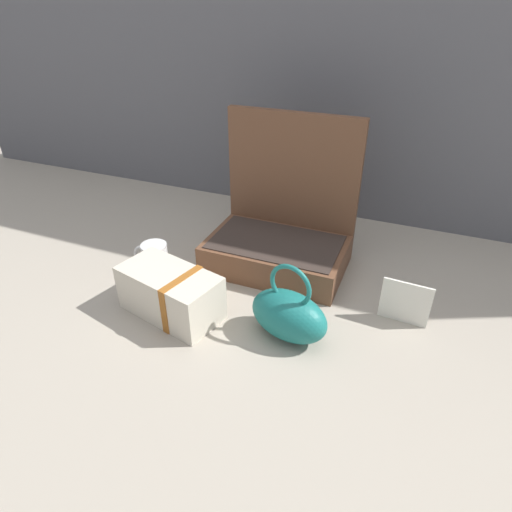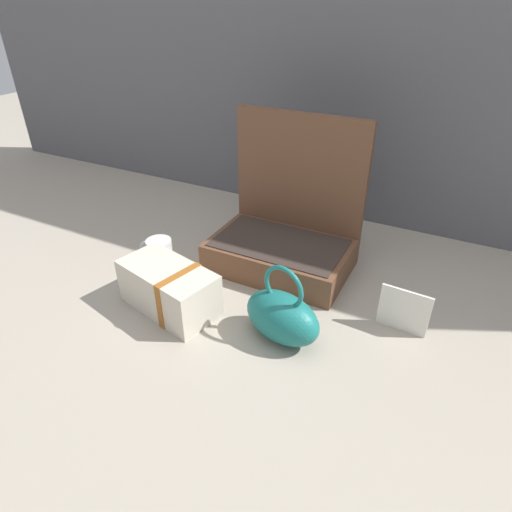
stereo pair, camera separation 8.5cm
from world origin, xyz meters
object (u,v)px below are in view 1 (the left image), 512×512
(cream_toiletry_bag, at_px, (171,293))
(info_card_left, at_px, (405,304))
(coffee_mug, at_px, (154,258))
(teal_pouch_handbag, at_px, (289,314))
(open_suitcase, at_px, (281,233))

(cream_toiletry_bag, relative_size, info_card_left, 2.35)
(coffee_mug, relative_size, info_card_left, 0.93)
(teal_pouch_handbag, height_order, cream_toiletry_bag, teal_pouch_handbag)
(coffee_mug, bearing_deg, info_card_left, 3.08)
(coffee_mug, xyz_separation_m, info_card_left, (0.71, 0.04, 0.01))
(cream_toiletry_bag, xyz_separation_m, info_card_left, (0.56, 0.19, -0.00))
(teal_pouch_handbag, xyz_separation_m, info_card_left, (0.25, 0.16, -0.01))
(open_suitcase, height_order, teal_pouch_handbag, open_suitcase)
(coffee_mug, bearing_deg, teal_pouch_handbag, -14.48)
(open_suitcase, height_order, cream_toiletry_bag, open_suitcase)
(coffee_mug, height_order, info_card_left, info_card_left)
(cream_toiletry_bag, height_order, coffee_mug, cream_toiletry_bag)
(teal_pouch_handbag, xyz_separation_m, coffee_mug, (-0.46, 0.12, -0.02))
(cream_toiletry_bag, bearing_deg, info_card_left, 18.44)
(teal_pouch_handbag, bearing_deg, coffee_mug, 165.52)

